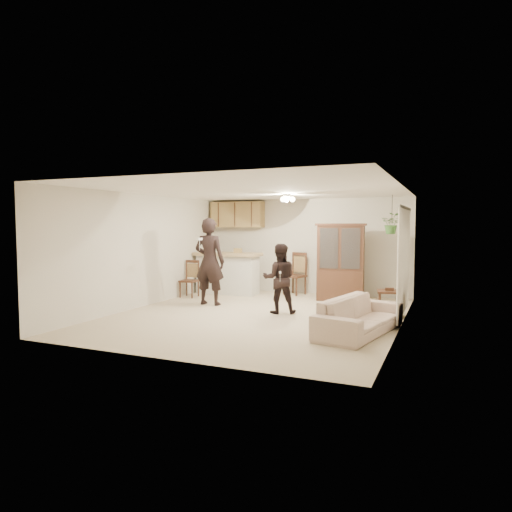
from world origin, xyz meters
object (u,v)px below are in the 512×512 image
at_px(china_hutch, 341,263).
at_px(side_table, 389,303).
at_px(child, 279,281).
at_px(sofa, 360,312).
at_px(adult, 210,265).
at_px(chair_hutch_left, 295,283).
at_px(chair_hutch_right, 332,284).
at_px(chair_bar, 189,287).

relative_size(china_hutch, side_table, 3.22).
xyz_separation_m(child, china_hutch, (0.82, 2.03, 0.24)).
bearing_deg(sofa, adult, 80.76).
distance_m(side_table, chair_hutch_left, 3.28).
relative_size(child, side_table, 2.35).
relative_size(adult, chair_hutch_right, 1.56).
distance_m(adult, chair_hutch_right, 3.22).
height_order(adult, china_hutch, china_hutch).
bearing_deg(chair_hutch_left, china_hutch, -2.43).
bearing_deg(child, chair_hutch_left, -101.17).
xyz_separation_m(adult, china_hutch, (2.62, 1.71, 0.02)).
distance_m(child, chair_hutch_left, 2.58).
bearing_deg(adult, sofa, 156.91).
bearing_deg(chair_bar, child, -23.57).
bearing_deg(child, china_hutch, -134.26).
relative_size(adult, child, 1.33).
bearing_deg(side_table, chair_hutch_right, 129.91).
distance_m(side_table, chair_bar, 4.97).
bearing_deg(chair_hutch_right, child, 54.77).
distance_m(sofa, adult, 3.96).
relative_size(adult, chair_bar, 1.95).
relative_size(sofa, child, 1.39).
relative_size(sofa, chair_hutch_left, 1.71).
distance_m(adult, child, 1.85).
xyz_separation_m(china_hutch, side_table, (1.31, -1.48, -0.65)).
distance_m(china_hutch, side_table, 2.08).
bearing_deg(chair_bar, china_hutch, 12.03).
bearing_deg(chair_hutch_left, chair_hutch_right, 15.86).
xyz_separation_m(adult, child, (1.80, -0.31, -0.22)).
relative_size(china_hutch, chair_bar, 2.01).
xyz_separation_m(china_hutch, chair_hutch_left, (-1.31, 0.48, -0.61)).
distance_m(child, chair_bar, 3.04).
distance_m(adult, side_table, 3.99).
distance_m(sofa, chair_hutch_left, 4.33).
height_order(sofa, side_table, sofa).
bearing_deg(china_hutch, child, -116.98).
bearing_deg(adult, chair_hutch_right, -138.52).
bearing_deg(sofa, child, 70.81).
relative_size(child, china_hutch, 0.73).
relative_size(chair_hutch_left, chair_hutch_right, 0.95).
bearing_deg(adult, child, 168.70).
relative_size(adult, chair_hutch_left, 1.65).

